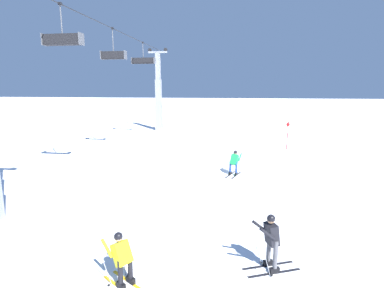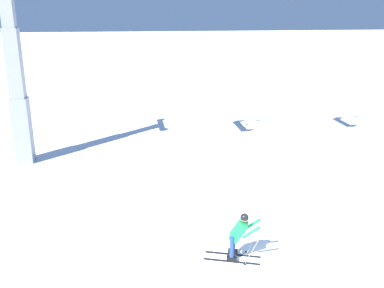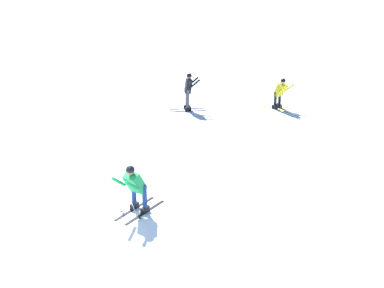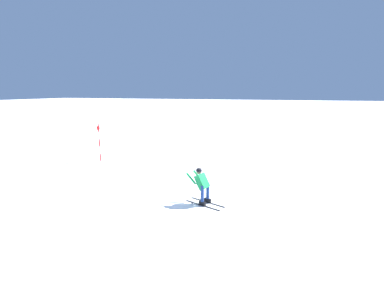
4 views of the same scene
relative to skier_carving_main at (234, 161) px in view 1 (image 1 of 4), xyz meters
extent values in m
plane|color=white|center=(0.85, -1.05, -0.84)|extent=(260.00, 260.00, 0.00)
cube|color=black|center=(-0.09, 0.23, -0.83)|extent=(1.57, 0.61, 0.01)
cube|color=black|center=(-0.09, 0.23, -0.74)|extent=(0.30, 0.19, 0.16)
cylinder|color=navy|center=(-0.09, 0.23, -0.34)|extent=(0.13, 0.13, 0.66)
cube|color=black|center=(-0.22, -0.13, -0.83)|extent=(1.57, 0.61, 0.01)
cube|color=black|center=(-0.22, -0.13, -0.74)|extent=(0.30, 0.19, 0.16)
cylinder|color=navy|center=(-0.22, -0.13, -0.34)|extent=(0.13, 0.13, 0.66)
cube|color=green|center=(-0.01, 0.00, 0.08)|extent=(0.64, 0.57, 0.65)
sphere|color=#997051|center=(0.13, -0.05, 0.47)|extent=(0.22, 0.22, 0.22)
sphere|color=black|center=(0.13, -0.05, 0.50)|extent=(0.24, 0.24, 0.24)
cylinder|color=green|center=(0.41, 0.10, 0.18)|extent=(0.49, 0.24, 0.43)
cylinder|color=gray|center=(0.46, 0.13, -0.40)|extent=(0.49, 0.06, 1.12)
cylinder|color=black|center=(0.31, 0.23, -0.79)|extent=(0.07, 0.07, 0.01)
cylinder|color=green|center=(0.26, -0.33, 0.18)|extent=(0.49, 0.24, 0.43)
cylinder|color=gray|center=(0.28, -0.39, -0.40)|extent=(0.42, 0.28, 1.12)
cylinder|color=black|center=(0.10, -0.38, -0.79)|extent=(0.07, 0.07, 0.01)
cube|color=gray|center=(17.88, 9.47, 0.69)|extent=(0.78, 0.78, 3.06)
cube|color=gray|center=(17.88, 9.47, 3.75)|extent=(0.65, 0.65, 3.06)
cube|color=gray|center=(17.88, 9.47, 6.81)|extent=(0.53, 0.53, 3.06)
cube|color=gray|center=(17.88, 9.47, 8.43)|extent=(0.28, 2.27, 0.18)
cylinder|color=black|center=(17.88, 10.42, 8.68)|extent=(0.10, 0.44, 0.44)
cylinder|color=black|center=(17.88, 8.51, 8.68)|extent=(0.10, 0.44, 0.44)
cylinder|color=black|center=(5.01, 9.47, 8.74)|extent=(31.76, 0.05, 0.05)
cube|color=black|center=(-1.76, 9.47, 8.74)|extent=(0.20, 0.16, 0.14)
cylinder|color=#4C4F54|center=(-1.76, 9.47, 7.97)|extent=(0.07, 0.07, 1.54)
cube|color=black|center=(-1.76, 9.47, 6.65)|extent=(0.45, 2.19, 0.06)
cube|color=black|center=(-1.96, 9.47, 6.92)|extent=(0.06, 2.19, 0.55)
cylinder|color=#4C4F54|center=(-1.46, 9.47, 6.95)|extent=(0.04, 2.08, 0.04)
cube|color=#4C4F54|center=(-1.76, 10.56, 6.92)|extent=(0.57, 0.05, 0.63)
cube|color=#4C4F54|center=(-1.76, 8.37, 6.92)|extent=(0.57, 0.05, 0.63)
cube|color=black|center=(5.01, 9.47, 8.74)|extent=(0.20, 0.16, 0.14)
cylinder|color=#4C4F54|center=(5.01, 9.47, 7.90)|extent=(0.07, 0.07, 1.69)
cube|color=black|center=(5.01, 9.47, 6.50)|extent=(0.45, 1.91, 0.06)
cube|color=black|center=(4.81, 9.47, 6.78)|extent=(0.06, 1.91, 0.55)
cylinder|color=#4C4F54|center=(5.31, 9.47, 6.80)|extent=(0.04, 1.81, 0.04)
cube|color=#4C4F54|center=(5.01, 10.42, 6.78)|extent=(0.57, 0.05, 0.63)
cube|color=#4C4F54|center=(5.01, 8.51, 6.78)|extent=(0.57, 0.05, 0.63)
cube|color=black|center=(12.34, 9.47, 8.74)|extent=(0.20, 0.16, 0.14)
cylinder|color=#4C4F54|center=(12.34, 9.47, 8.00)|extent=(0.07, 0.07, 1.47)
cube|color=black|center=(12.34, 9.47, 6.72)|extent=(0.45, 2.34, 0.06)
cube|color=black|center=(12.14, 9.47, 7.00)|extent=(0.06, 2.34, 0.55)
cylinder|color=#4C4F54|center=(12.64, 9.47, 7.02)|extent=(0.04, 2.22, 0.04)
cube|color=#4C4F54|center=(12.34, 10.64, 7.00)|extent=(0.57, 0.05, 0.63)
cube|color=#4C4F54|center=(12.34, 8.30, 7.00)|extent=(0.57, 0.05, 0.63)
cylinder|color=red|center=(8.09, -4.27, -0.60)|extent=(0.07, 0.07, 0.48)
cylinder|color=white|center=(8.09, -4.27, -0.12)|extent=(0.07, 0.07, 0.48)
cylinder|color=red|center=(8.09, -4.27, 0.36)|extent=(0.07, 0.07, 0.48)
cylinder|color=white|center=(8.09, -4.27, 0.84)|extent=(0.07, 0.07, 0.48)
cylinder|color=red|center=(8.09, -4.27, 1.32)|extent=(0.07, 0.07, 0.48)
cylinder|color=red|center=(8.10, -4.27, 1.31)|extent=(0.02, 0.28, 0.28)
cube|color=black|center=(-9.66, -1.29, -0.83)|extent=(0.72, 1.53, 0.01)
cube|color=black|center=(-9.66, -1.29, -0.74)|extent=(0.21, 0.30, 0.16)
cylinder|color=#4C4C51|center=(-9.66, -1.29, -0.26)|extent=(0.13, 0.13, 0.81)
cube|color=black|center=(-9.31, -1.14, -0.83)|extent=(0.72, 1.53, 0.01)
cube|color=black|center=(-9.31, -1.14, -0.74)|extent=(0.21, 0.30, 0.16)
cylinder|color=#4C4C51|center=(-9.31, -1.14, -0.26)|extent=(0.13, 0.13, 0.81)
cube|color=black|center=(-9.50, -1.18, 0.28)|extent=(0.52, 0.48, 0.64)
sphere|color=#997051|center=(-9.51, -1.14, 0.71)|extent=(0.22, 0.22, 0.22)
sphere|color=black|center=(-9.51, -1.14, 0.74)|extent=(0.24, 0.24, 0.24)
cylinder|color=black|center=(-9.81, -1.03, 0.42)|extent=(0.27, 0.49, 0.43)
cylinder|color=gray|center=(-9.87, -1.01, -0.29)|extent=(0.26, 0.33, 1.16)
cylinder|color=black|center=(-9.84, -1.19, -0.79)|extent=(0.07, 0.07, 0.01)
cylinder|color=black|center=(-9.39, -0.85, 0.42)|extent=(0.27, 0.49, 0.43)
cylinder|color=gray|center=(-9.36, -0.80, -0.29)|extent=(0.08, 0.40, 1.16)
cylinder|color=black|center=(-9.25, -0.94, -0.79)|extent=(0.07, 0.07, 0.01)
cube|color=black|center=(-10.95, 2.75, -0.74)|extent=(0.24, 0.30, 0.16)
cylinder|color=black|center=(-10.95, 2.75, -0.35)|extent=(0.13, 0.13, 0.64)
cube|color=yellow|center=(-10.69, 2.58, -0.83)|extent=(0.91, 1.37, 0.01)
cube|color=black|center=(-10.69, 2.58, -0.74)|extent=(0.24, 0.30, 0.16)
cylinder|color=black|center=(-10.69, 2.58, -0.35)|extent=(0.13, 0.13, 0.64)
cube|color=gold|center=(-10.76, 2.77, 0.07)|extent=(0.61, 0.63, 0.64)
sphere|color=tan|center=(-10.69, 2.87, 0.46)|extent=(0.21, 0.21, 0.21)
sphere|color=black|center=(-10.69, 2.87, 0.49)|extent=(0.23, 0.23, 0.23)
cylinder|color=gold|center=(-10.77, 3.17, 0.18)|extent=(0.33, 0.45, 0.42)
cylinder|color=gray|center=(-10.80, 3.22, -0.40)|extent=(0.16, 0.45, 1.09)
cylinder|color=black|center=(-10.93, 3.10, -0.79)|extent=(0.07, 0.07, 0.01)
cylinder|color=gold|center=(-10.39, 2.92, 0.18)|extent=(0.33, 0.45, 0.42)
cylinder|color=gray|center=(-10.33, 2.92, -0.40)|extent=(0.36, 0.34, 1.09)
cylinder|color=black|center=(-10.38, 2.75, -0.79)|extent=(0.07, 0.07, 0.01)
camera|label=1|loc=(-17.51, -0.15, 4.34)|focal=27.84mm
camera|label=2|loc=(-2.89, -10.45, 6.08)|focal=39.92mm
camera|label=3|loc=(10.93, 4.55, 5.72)|focal=45.87mm
camera|label=4|loc=(-2.80, 9.68, 3.62)|focal=24.83mm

